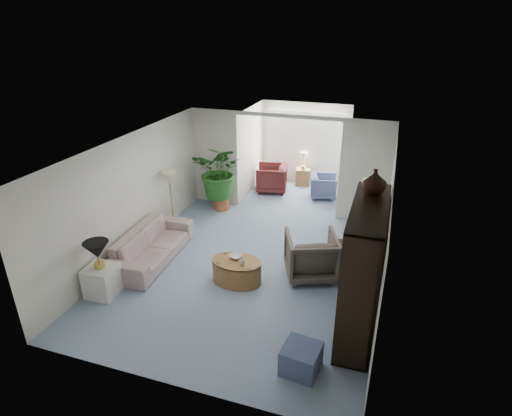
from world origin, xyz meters
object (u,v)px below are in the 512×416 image
(table_lamp, at_px, (97,250))
(cabinet_urn, at_px, (375,181))
(sunroom_chair_blue, at_px, (324,186))
(sunroom_table, at_px, (303,177))
(coffee_cup, at_px, (242,263))
(side_table_dark, at_px, (350,259))
(floor_lamp, at_px, (169,178))
(entertainment_cabinet, at_px, (363,270))
(coffee_bowl, at_px, (236,256))
(framed_picture, at_px, (386,211))
(sofa, at_px, (152,245))
(sunroom_chair_maroon, at_px, (272,178))
(wingback_chair, at_px, (311,255))
(coffee_table, at_px, (237,271))
(plant_pot, at_px, (221,203))
(ottoman, at_px, (301,359))
(end_table, at_px, (102,281))

(table_lamp, bearing_deg, cabinet_urn, 13.11)
(sunroom_chair_blue, distance_m, sunroom_table, 1.06)
(coffee_cup, relative_size, sunroom_chair_blue, 0.15)
(side_table_dark, bearing_deg, floor_lamp, 170.34)
(floor_lamp, distance_m, entertainment_cabinet, 5.06)
(coffee_bowl, bearing_deg, framed_picture, 4.68)
(sofa, xyz_separation_m, table_lamp, (-0.20, -1.35, 0.59))
(coffee_bowl, relative_size, coffee_cup, 2.18)
(sunroom_chair_maroon, bearing_deg, cabinet_urn, 20.68)
(sofa, bearing_deg, table_lamp, 168.89)
(wingback_chair, bearing_deg, sunroom_chair_blue, -104.84)
(coffee_table, bearing_deg, table_lamp, -152.21)
(side_table_dark, bearing_deg, plant_pot, 149.81)
(sofa, bearing_deg, ottoman, -122.00)
(coffee_cup, relative_size, cabinet_urn, 0.28)
(coffee_cup, bearing_deg, sunroom_chair_blue, 81.81)
(sunroom_table, bearing_deg, sofa, -111.40)
(cabinet_urn, distance_m, sunroom_chair_maroon, 5.89)
(ottoman, bearing_deg, sofa, 150.68)
(sofa, bearing_deg, entertainment_cabinet, -103.72)
(coffee_table, distance_m, coffee_cup, 0.33)
(coffee_bowl, xyz_separation_m, side_table_dark, (2.02, 0.85, -0.17))
(coffee_cup, height_order, plant_pot, coffee_cup)
(entertainment_cabinet, bearing_deg, sunroom_chair_blue, 105.54)
(framed_picture, height_order, coffee_bowl, framed_picture)
(end_table, xyz_separation_m, wingback_chair, (3.41, 1.78, 0.16))
(cabinet_urn, bearing_deg, coffee_cup, -179.93)
(ottoman, relative_size, sunroom_chair_maroon, 0.59)
(framed_picture, distance_m, cabinet_urn, 0.78)
(sunroom_chair_maroon, bearing_deg, entertainment_cabinet, 18.15)
(coffee_bowl, distance_m, sunroom_chair_maroon, 4.56)
(coffee_cup, height_order, cabinet_urn, cabinet_urn)
(sofa, xyz_separation_m, coffee_table, (1.94, -0.22, -0.10))
(ottoman, bearing_deg, framed_picture, 67.16)
(end_table, xyz_separation_m, sunroom_table, (2.21, 6.49, -0.03))
(end_table, height_order, cabinet_urn, cabinet_urn)
(framed_picture, relative_size, coffee_cup, 4.64)
(plant_pot, bearing_deg, sofa, -97.77)
(end_table, height_order, sunroom_table, end_table)
(floor_lamp, bearing_deg, sunroom_chair_blue, 43.78)
(coffee_table, distance_m, sunroom_chair_blue, 4.69)
(end_table, height_order, sunroom_chair_blue, sunroom_chair_blue)
(coffee_bowl, height_order, entertainment_cabinet, entertainment_cabinet)
(sunroom_chair_blue, bearing_deg, sunroom_chair_maroon, 78.64)
(coffee_cup, xyz_separation_m, ottoman, (1.48, -1.68, -0.30))
(floor_lamp, bearing_deg, coffee_table, -36.64)
(sunroom_table, bearing_deg, sunroom_chair_blue, -45.00)
(table_lamp, height_order, sunroom_table, table_lamp)
(coffee_table, bearing_deg, side_table_dark, 25.80)
(table_lamp, xyz_separation_m, coffee_cup, (2.29, 1.03, -0.41))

